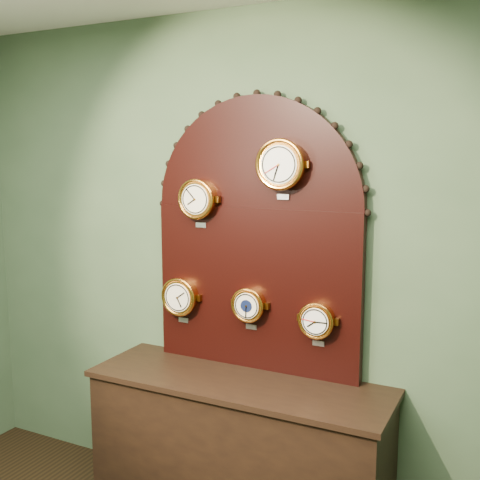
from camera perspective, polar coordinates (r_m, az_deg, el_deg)
The scene contains 8 objects.
wall_back at distance 3.25m, azimuth 1.97°, elevation -2.55°, with size 4.00×4.00×0.00m, color #415A3D.
shop_counter at distance 3.37m, azimuth -0.16°, elevation -20.33°, with size 1.60×0.50×0.80m, color black.
display_board at distance 3.17m, azimuth 1.61°, elevation 1.30°, with size 1.26×0.06×1.53m.
roman_clock at distance 3.25m, azimuth -4.16°, elevation 4.03°, with size 0.23×0.08×0.28m.
arabic_clock at distance 3.02m, azimuth 4.03°, elevation 7.39°, with size 0.27×0.08×0.32m.
hygrometer at distance 3.41m, azimuth -5.87°, elevation -5.53°, with size 0.23×0.08×0.28m.
barometer at distance 3.20m, azimuth 0.88°, elevation -6.36°, with size 0.19×0.08×0.25m.
tide_clock at distance 3.07m, azimuth 7.55°, elevation -7.80°, with size 0.19×0.08×0.25m.
Camera 1 is at (1.32, -0.40, 2.03)m, focal length 43.55 mm.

